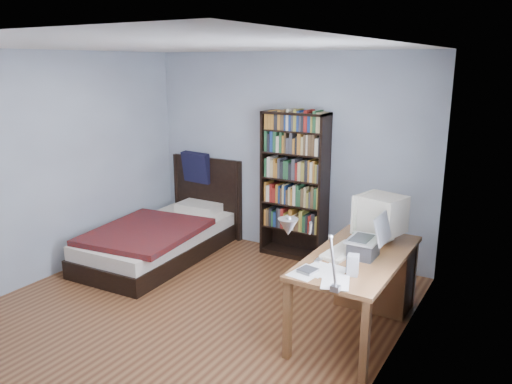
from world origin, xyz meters
TOP-DOWN VIEW (x-y plane):
  - room at (0.03, -0.00)m, footprint 4.20×4.24m
  - desk at (1.50, 1.02)m, footprint 0.75×1.53m
  - crt_monitor at (1.54, 1.07)m, footprint 0.47×0.43m
  - laptop at (1.57, 0.57)m, footprint 0.32×0.33m
  - desk_lamp at (1.47, -0.59)m, footprint 0.26×0.57m
  - keyboard at (1.37, 0.55)m, footprint 0.24×0.50m
  - speaker at (1.61, 0.16)m, footprint 0.10×0.10m
  - soda_can at (1.38, 0.86)m, footprint 0.06×0.06m
  - mouse at (1.49, 0.88)m, footprint 0.06×0.11m
  - phone_silver at (1.26, 0.28)m, footprint 0.05×0.09m
  - phone_grey at (1.24, 0.07)m, footprint 0.05×0.08m
  - external_drive at (1.28, 0.02)m, footprint 0.15×0.15m
  - bookshelf at (0.21, 1.94)m, footprint 0.81×0.30m
  - bed at (-1.21, 1.13)m, footprint 1.28×2.19m

SIDE VIEW (x-z plane):
  - bed at x=-1.21m, z-range -0.33..0.84m
  - desk at x=1.50m, z-range 0.05..0.78m
  - phone_grey at x=1.24m, z-range 0.73..0.75m
  - phone_silver at x=1.26m, z-range 0.73..0.75m
  - external_drive at x=1.28m, z-range 0.73..0.76m
  - keyboard at x=1.37m, z-range 0.72..0.77m
  - mouse at x=1.49m, z-range 0.73..0.77m
  - soda_can at x=1.38m, z-range 0.73..0.84m
  - speaker at x=1.61m, z-range 0.73..0.90m
  - laptop at x=1.57m, z-range 0.64..1.04m
  - bookshelf at x=0.21m, z-range 0.00..1.81m
  - crt_monitor at x=1.54m, z-range 0.76..1.20m
  - room at x=0.03m, z-range 0.00..2.50m
  - desk_lamp at x=1.47m, z-range 0.94..1.61m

